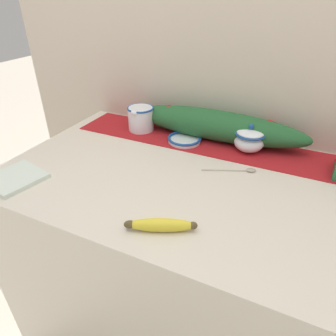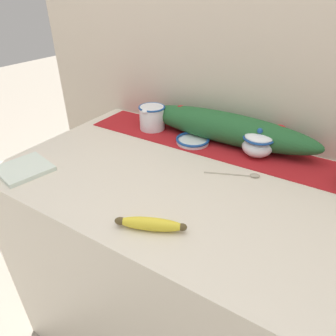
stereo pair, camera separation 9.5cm
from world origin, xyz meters
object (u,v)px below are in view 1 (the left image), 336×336
banana (161,225)px  napkin_stack (15,178)px  spoon (246,170)px  sugar_bowl (249,139)px  small_dish (184,139)px  cream_pitcher (141,118)px

banana → napkin_stack: banana is taller
spoon → napkin_stack: (-0.67, -0.37, 0.00)m
sugar_bowl → napkin_stack: bearing=-141.1°
small_dish → spoon: size_ratio=0.77×
cream_pitcher → napkin_stack: (-0.18, -0.52, -0.05)m
small_dish → spoon: 0.30m
spoon → sugar_bowl: bearing=76.6°
sugar_bowl → banana: sugar_bowl is taller
sugar_bowl → small_dish: size_ratio=0.84×
banana → spoon: size_ratio=1.04×
cream_pitcher → banana: bearing=-56.1°
sugar_bowl → banana: size_ratio=0.62×
small_dish → banana: bearing=-74.4°
banana → napkin_stack: bearing=178.8°
small_dish → napkin_stack: bearing=-128.9°
cream_pitcher → banana: cream_pitcher is taller
napkin_stack → sugar_bowl: bearing=38.9°
sugar_bowl → small_dish: 0.25m
sugar_bowl → napkin_stack: 0.83m
banana → napkin_stack: 0.54m
sugar_bowl → small_dish: sugar_bowl is taller
small_dish → napkin_stack: 0.63m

